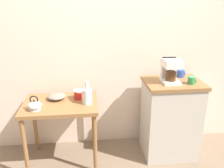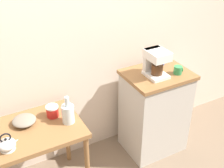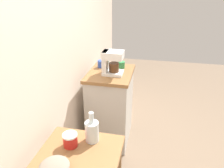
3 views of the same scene
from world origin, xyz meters
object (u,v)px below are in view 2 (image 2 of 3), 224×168
coffee_maker (156,62)px  mug_blue (161,60)px  glass_carafe_vase (68,113)px  bowl_stoneware (24,120)px  teakettle (7,144)px  canister_enamel (52,111)px  mug_tall_green (178,70)px

coffee_maker → mug_blue: 0.27m
glass_carafe_vase → coffee_maker: (0.90, 0.05, 0.24)m
bowl_stoneware → teakettle: teakettle is taller
canister_enamel → mug_tall_green: (1.21, -0.17, 0.18)m
teakettle → mug_tall_green: size_ratio=1.85×
bowl_stoneware → coffee_maker: 1.28m
coffee_maker → mug_tall_green: size_ratio=3.00×
mug_tall_green → canister_enamel: bearing=172.0°
bowl_stoneware → glass_carafe_vase: glass_carafe_vase is taller
bowl_stoneware → coffee_maker: bearing=-4.7°
bowl_stoneware → teakettle: 0.31m
teakettle → glass_carafe_vase: size_ratio=0.65×
teakettle → glass_carafe_vase: 0.53m
mug_blue → glass_carafe_vase: bearing=-169.0°
coffee_maker → mug_tall_green: coffee_maker is taller
bowl_stoneware → mug_tall_green: bearing=-7.1°
coffee_maker → mug_tall_green: 0.25m
canister_enamel → mug_tall_green: size_ratio=1.25×
canister_enamel → coffee_maker: 1.03m
bowl_stoneware → mug_tall_green: 1.48m
mug_blue → mug_tall_green: (0.03, -0.24, -0.00)m
teakettle → coffee_maker: (1.42, 0.15, 0.28)m
bowl_stoneware → coffee_maker: coffee_maker is taller
teakettle → glass_carafe_vase: (0.52, 0.10, 0.04)m
mug_blue → bowl_stoneware: bearing=-177.5°
glass_carafe_vase → mug_tall_green: mug_tall_green is taller
canister_enamel → mug_tall_green: 1.23m
bowl_stoneware → canister_enamel: bearing=-2.3°
coffee_maker → mug_tall_green: (0.22, -0.08, -0.10)m
mug_blue → coffee_maker: bearing=-139.1°
coffee_maker → mug_tall_green: bearing=-20.2°
bowl_stoneware → teakettle: (-0.19, -0.25, 0.02)m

